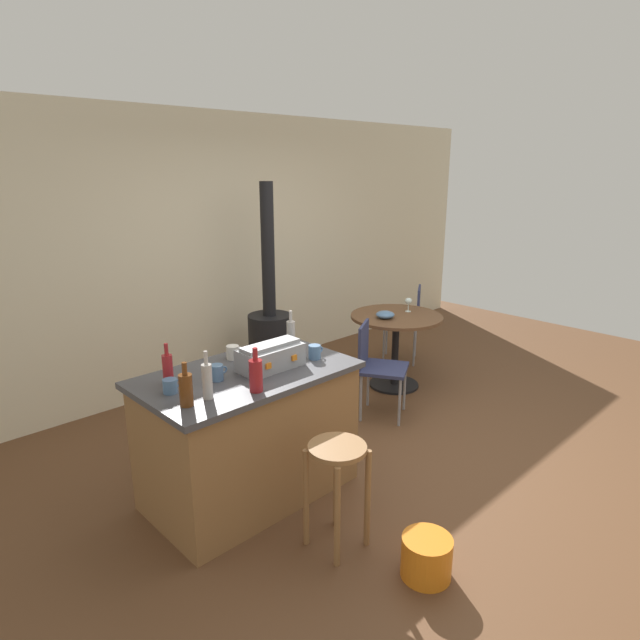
{
  "coord_description": "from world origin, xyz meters",
  "views": [
    {
      "loc": [
        -3.16,
        -2.28,
        2.17
      ],
      "look_at": [
        -0.3,
        0.68,
        0.99
      ],
      "focal_mm": 30.23,
      "sensor_mm": 36.0,
      "label": 1
    }
  ],
  "objects_px": {
    "kitchen_island": "(249,433)",
    "cup_1": "(217,372)",
    "bottle_2": "(186,389)",
    "cup_2": "(170,386)",
    "wine_glass": "(409,301)",
    "dining_table": "(396,332)",
    "bottle_3": "(291,334)",
    "bottle_1": "(168,369)",
    "bottle_4": "(207,380)",
    "serving_bowl": "(385,315)",
    "folding_chair_near": "(376,362)",
    "toolbox": "(271,356)",
    "cup_3": "(233,352)",
    "bottle_0": "(256,375)",
    "plastic_bucket": "(426,557)",
    "wood_stove": "(270,336)",
    "folding_chair_far": "(407,317)",
    "cup_0": "(315,352)",
    "wooden_stool": "(337,473)"
  },
  "relations": [
    {
      "from": "kitchen_island",
      "to": "cup_1",
      "type": "relative_size",
      "value": 12.05
    },
    {
      "from": "bottle_2",
      "to": "cup_2",
      "type": "distance_m",
      "value": 0.23
    },
    {
      "from": "cup_2",
      "to": "wine_glass",
      "type": "bearing_deg",
      "value": 9.18
    },
    {
      "from": "dining_table",
      "to": "bottle_3",
      "type": "xyz_separation_m",
      "value": [
        -1.69,
        -0.35,
        0.43
      ]
    },
    {
      "from": "kitchen_island",
      "to": "cup_1",
      "type": "height_order",
      "value": "cup_1"
    },
    {
      "from": "bottle_1",
      "to": "bottle_4",
      "type": "relative_size",
      "value": 0.92
    },
    {
      "from": "serving_bowl",
      "to": "bottle_4",
      "type": "bearing_deg",
      "value": -164.12
    },
    {
      "from": "folding_chair_near",
      "to": "toolbox",
      "type": "height_order",
      "value": "toolbox"
    },
    {
      "from": "toolbox",
      "to": "cup_3",
      "type": "distance_m",
      "value": 0.33
    },
    {
      "from": "bottle_0",
      "to": "toolbox",
      "type": "bearing_deg",
      "value": 38.04
    },
    {
      "from": "dining_table",
      "to": "plastic_bucket",
      "type": "height_order",
      "value": "dining_table"
    },
    {
      "from": "kitchen_island",
      "to": "bottle_0",
      "type": "relative_size",
      "value": 5.18
    },
    {
      "from": "bottle_0",
      "to": "serving_bowl",
      "type": "distance_m",
      "value": 2.34
    },
    {
      "from": "bottle_1",
      "to": "cup_1",
      "type": "distance_m",
      "value": 0.3
    },
    {
      "from": "dining_table",
      "to": "wine_glass",
      "type": "relative_size",
      "value": 6.35
    },
    {
      "from": "bottle_0",
      "to": "cup_2",
      "type": "distance_m",
      "value": 0.5
    },
    {
      "from": "wood_stove",
      "to": "cup_3",
      "type": "height_order",
      "value": "wood_stove"
    },
    {
      "from": "kitchen_island",
      "to": "wine_glass",
      "type": "distance_m",
      "value": 2.48
    },
    {
      "from": "kitchen_island",
      "to": "folding_chair_far",
      "type": "height_order",
      "value": "kitchen_island"
    },
    {
      "from": "bottle_3",
      "to": "serving_bowl",
      "type": "distance_m",
      "value": 1.58
    },
    {
      "from": "cup_0",
      "to": "bottle_0",
      "type": "bearing_deg",
      "value": -165.46
    },
    {
      "from": "bottle_2",
      "to": "cup_2",
      "type": "relative_size",
      "value": 2.12
    },
    {
      "from": "bottle_4",
      "to": "bottle_3",
      "type": "bearing_deg",
      "value": 20.02
    },
    {
      "from": "cup_2",
      "to": "wooden_stool",
      "type": "bearing_deg",
      "value": -54.92
    },
    {
      "from": "serving_bowl",
      "to": "plastic_bucket",
      "type": "relative_size",
      "value": 0.65
    },
    {
      "from": "toolbox",
      "to": "wine_glass",
      "type": "bearing_deg",
      "value": 14.18
    },
    {
      "from": "cup_1",
      "to": "wine_glass",
      "type": "bearing_deg",
      "value": 10.82
    },
    {
      "from": "cup_3",
      "to": "plastic_bucket",
      "type": "height_order",
      "value": "cup_3"
    },
    {
      "from": "bottle_4",
      "to": "cup_2",
      "type": "height_order",
      "value": "bottle_4"
    },
    {
      "from": "dining_table",
      "to": "bottle_3",
      "type": "distance_m",
      "value": 1.78
    },
    {
      "from": "dining_table",
      "to": "cup_0",
      "type": "distance_m",
      "value": 1.87
    },
    {
      "from": "bottle_4",
      "to": "cup_0",
      "type": "height_order",
      "value": "bottle_4"
    },
    {
      "from": "bottle_2",
      "to": "wooden_stool",
      "type": "bearing_deg",
      "value": -44.91
    },
    {
      "from": "bottle_0",
      "to": "cup_2",
      "type": "bearing_deg",
      "value": 138.82
    },
    {
      "from": "bottle_1",
      "to": "serving_bowl",
      "type": "relative_size",
      "value": 1.46
    },
    {
      "from": "kitchen_island",
      "to": "dining_table",
      "type": "distance_m",
      "value": 2.26
    },
    {
      "from": "dining_table",
      "to": "cup_1",
      "type": "xyz_separation_m",
      "value": [
        -2.42,
        -0.49,
        0.38
      ]
    },
    {
      "from": "wooden_stool",
      "to": "plastic_bucket",
      "type": "height_order",
      "value": "wooden_stool"
    },
    {
      "from": "dining_table",
      "to": "toolbox",
      "type": "distance_m",
      "value": 2.16
    },
    {
      "from": "wooden_stool",
      "to": "wine_glass",
      "type": "xyz_separation_m",
      "value": [
        2.35,
        1.28,
        0.38
      ]
    },
    {
      "from": "plastic_bucket",
      "to": "cup_0",
      "type": "bearing_deg",
      "value": 77.01
    },
    {
      "from": "wooden_stool",
      "to": "bottle_1",
      "type": "distance_m",
      "value": 1.18
    },
    {
      "from": "serving_bowl",
      "to": "toolbox",
      "type": "bearing_deg",
      "value": -163.13
    },
    {
      "from": "dining_table",
      "to": "wine_glass",
      "type": "height_order",
      "value": "wine_glass"
    },
    {
      "from": "kitchen_island",
      "to": "bottle_4",
      "type": "bearing_deg",
      "value": -155.62
    },
    {
      "from": "wooden_stool",
      "to": "toolbox",
      "type": "xyz_separation_m",
      "value": [
        0.1,
        0.72,
        0.5
      ]
    },
    {
      "from": "dining_table",
      "to": "cup_2",
      "type": "distance_m",
      "value": 2.79
    },
    {
      "from": "wood_stove",
      "to": "cup_0",
      "type": "xyz_separation_m",
      "value": [
        -0.84,
        -1.54,
        0.43
      ]
    },
    {
      "from": "cup_3",
      "to": "wood_stove",
      "type": "bearing_deg",
      "value": 42.76
    },
    {
      "from": "folding_chair_far",
      "to": "wine_glass",
      "type": "xyz_separation_m",
      "value": [
        -0.49,
        -0.37,
        0.34
      ]
    }
  ]
}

